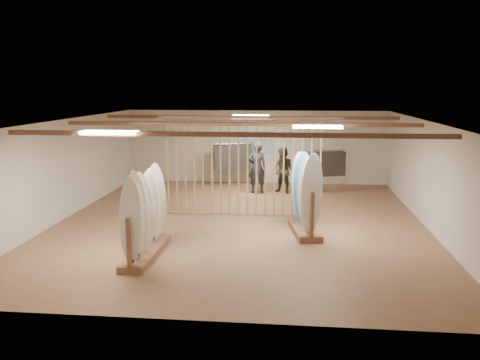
# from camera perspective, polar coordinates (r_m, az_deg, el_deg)

# --- Properties ---
(floor) EXTENTS (12.00, 12.00, 0.00)m
(floor) POSITION_cam_1_polar(r_m,az_deg,el_deg) (14.07, -0.00, -4.81)
(floor) COLOR #99694A
(floor) RESTS_ON ground
(ceiling) EXTENTS (12.00, 12.00, 0.00)m
(ceiling) POSITION_cam_1_polar(r_m,az_deg,el_deg) (13.61, -0.00, 6.64)
(ceiling) COLOR gray
(ceiling) RESTS_ON ground
(wall_back) EXTENTS (12.00, 0.00, 12.00)m
(wall_back) POSITION_cam_1_polar(r_m,az_deg,el_deg) (19.69, 1.81, 3.73)
(wall_back) COLOR silver
(wall_back) RESTS_ON ground
(wall_front) EXTENTS (12.00, 0.00, 12.00)m
(wall_front) POSITION_cam_1_polar(r_m,az_deg,el_deg) (7.97, -4.49, -6.40)
(wall_front) COLOR silver
(wall_front) RESTS_ON ground
(wall_left) EXTENTS (0.00, 12.00, 12.00)m
(wall_left) POSITION_cam_1_polar(r_m,az_deg,el_deg) (15.12, -19.20, 1.10)
(wall_left) COLOR silver
(wall_left) RESTS_ON ground
(wall_right) EXTENTS (0.00, 12.00, 12.00)m
(wall_right) POSITION_cam_1_polar(r_m,az_deg,el_deg) (14.16, 20.56, 0.42)
(wall_right) COLOR silver
(wall_right) RESTS_ON ground
(ceiling_slats) EXTENTS (9.50, 6.12, 0.10)m
(ceiling_slats) POSITION_cam_1_polar(r_m,az_deg,el_deg) (13.61, -0.00, 6.30)
(ceiling_slats) COLOR brown
(ceiling_slats) RESTS_ON ground
(light_panels) EXTENTS (1.20, 0.35, 0.06)m
(light_panels) POSITION_cam_1_polar(r_m,az_deg,el_deg) (13.61, -0.00, 6.39)
(light_panels) COLOR white
(light_panels) RESTS_ON ground
(bamboo_partition) EXTENTS (4.45, 0.05, 2.78)m
(bamboo_partition) POSITION_cam_1_polar(r_m,az_deg,el_deg) (14.56, 0.33, 1.34)
(bamboo_partition) COLOR tan
(bamboo_partition) RESTS_ON ground
(poster) EXTENTS (1.40, 0.03, 0.90)m
(poster) POSITION_cam_1_polar(r_m,az_deg,el_deg) (19.65, 1.81, 4.31)
(poster) COLOR #3671BF
(poster) RESTS_ON ground
(rack_left) EXTENTS (0.54, 2.39, 1.93)m
(rack_left) POSITION_cam_1_polar(r_m,az_deg,el_deg) (11.42, -10.57, -5.20)
(rack_left) COLOR brown
(rack_left) RESTS_ON floor
(rack_right) EXTENTS (0.87, 1.88, 2.10)m
(rack_right) POSITION_cam_1_polar(r_m,az_deg,el_deg) (13.01, 7.33, -2.94)
(rack_right) COLOR brown
(rack_right) RESTS_ON floor
(clothing_rack_a) EXTENTS (1.47, 0.79, 1.64)m
(clothing_rack_a) POSITION_cam_1_polar(r_m,az_deg,el_deg) (19.22, -0.88, 2.57)
(clothing_rack_a) COLOR silver
(clothing_rack_a) RESTS_ON floor
(clothing_rack_b) EXTENTS (1.36, 0.80, 1.52)m
(clothing_rack_b) POSITION_cam_1_polar(r_m,az_deg,el_deg) (18.32, 9.68, 1.79)
(clothing_rack_b) COLOR silver
(clothing_rack_b) RESTS_ON floor
(shopper_a) EXTENTS (0.75, 0.51, 2.04)m
(shopper_a) POSITION_cam_1_polar(r_m,az_deg,el_deg) (17.80, 1.93, 1.77)
(shopper_a) COLOR #26282E
(shopper_a) RESTS_ON floor
(shopper_b) EXTENTS (1.11, 1.03, 1.84)m
(shopper_b) POSITION_cam_1_polar(r_m,az_deg,el_deg) (17.76, 4.92, 1.40)
(shopper_b) COLOR #313026
(shopper_b) RESTS_ON floor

